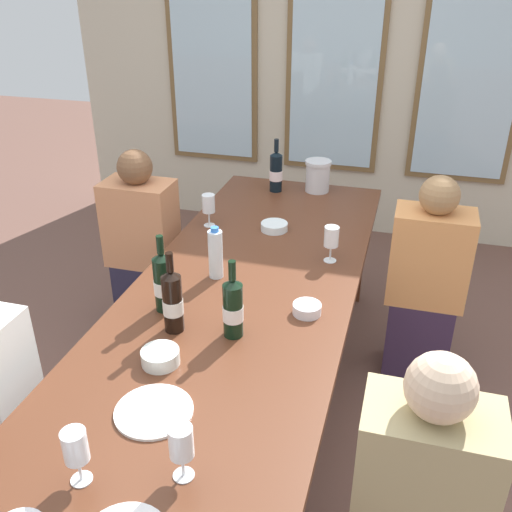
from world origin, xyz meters
The scene contains 19 objects.
ground_plane centered at (0.00, 0.00, 0.00)m, with size 12.00×12.00×0.00m, color brown.
back_wall_with_windows centered at (0.00, 2.43, 1.45)m, with size 4.15×0.10×2.90m.
dining_table centered at (0.00, 0.00, 0.68)m, with size 0.95×2.82×0.74m.
white_plate_0 centered at (-0.05, -0.74, 0.74)m, with size 0.25×0.25×0.01m, color white.
metal_pitcher centered at (0.10, 1.29, 0.84)m, with size 0.16×0.16×0.19m.
wine_bottle_0 centered at (-0.14, 1.22, 0.86)m, with size 0.08×0.08×0.32m.
wine_bottle_1 centered at (-0.25, -0.18, 0.87)m, with size 0.08×0.08×0.33m.
wine_bottle_2 centered at (0.07, -0.27, 0.86)m, with size 0.08×0.08×0.31m.
wine_bottle_3 centered at (-0.16, -0.30, 0.87)m, with size 0.08×0.08×0.33m.
tasting_bowl_0 centered at (-0.13, -0.51, 0.77)m, with size 0.13×0.13×0.05m, color white.
tasting_bowl_1 centered at (-0.01, 0.67, 0.76)m, with size 0.14×0.14×0.04m, color white.
tasting_bowl_3 centered at (0.30, -0.06, 0.76)m, with size 0.11×0.11×0.04m, color white.
water_bottle centered at (-0.14, 0.13, 0.85)m, with size 0.06×0.06×0.24m.
wine_glass_1 centered at (0.14, -0.94, 0.86)m, with size 0.07×0.07×0.17m.
wine_glass_2 centered at (0.32, 0.41, 0.86)m, with size 0.07×0.07×0.17m.
wine_glass_3 centered at (-0.36, 0.63, 0.86)m, with size 0.07×0.07×0.17m.
wine_glass_4 centered at (-0.13, -1.03, 0.86)m, with size 0.07×0.07×0.17m.
seated_person_2 centered at (-0.78, 0.66, 0.53)m, with size 0.38×0.24×1.11m.
seated_person_3 centered at (0.78, 0.68, 0.53)m, with size 0.38×0.24×1.11m.
Camera 1 is at (0.63, -1.96, 2.00)m, focal length 40.17 mm.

